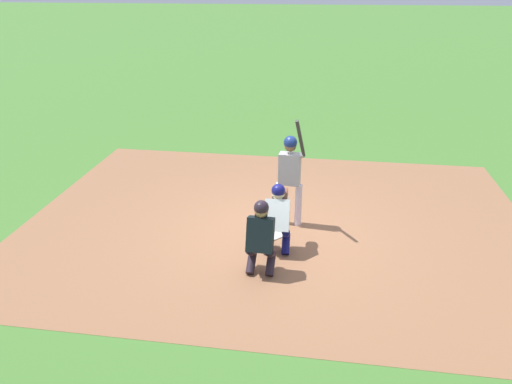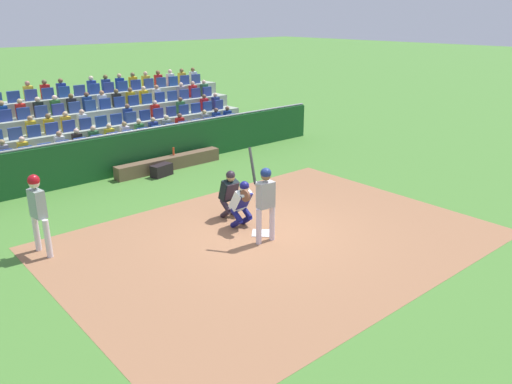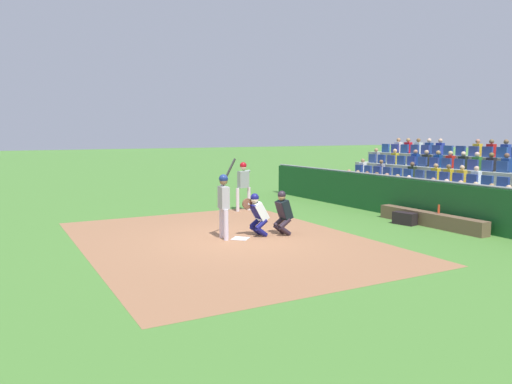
# 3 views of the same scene
# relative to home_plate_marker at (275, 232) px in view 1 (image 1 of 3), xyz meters

# --- Properties ---
(ground_plane) EXTENTS (160.00, 160.00, 0.00)m
(ground_plane) POSITION_rel_home_plate_marker_xyz_m (0.00, 0.00, -0.02)
(ground_plane) COLOR #497F32
(infield_dirt_patch) EXTENTS (9.99, 7.47, 0.01)m
(infield_dirt_patch) POSITION_rel_home_plate_marker_xyz_m (0.00, 0.50, -0.01)
(infield_dirt_patch) COLOR #9A6846
(infield_dirt_patch) RESTS_ON ground_plane
(home_plate_marker) EXTENTS (0.62, 0.62, 0.02)m
(home_plate_marker) POSITION_rel_home_plate_marker_xyz_m (0.00, 0.00, 0.00)
(home_plate_marker) COLOR white
(home_plate_marker) RESTS_ON infield_dirt_patch
(batter_at_plate) EXTENTS (0.56, 0.59, 2.24)m
(batter_at_plate) POSITION_rel_home_plate_marker_xyz_m (0.24, 0.39, 1.11)
(batter_at_plate) COLOR silver
(batter_at_plate) RESTS_ON ground_plane
(catcher_crouching) EXTENTS (0.47, 0.71, 1.26)m
(catcher_crouching) POSITION_rel_home_plate_marker_xyz_m (0.11, -0.59, 0.69)
(catcher_crouching) COLOR navy
(catcher_crouching) RESTS_ON ground_plane
(home_plate_umpire) EXTENTS (0.48, 0.48, 1.31)m
(home_plate_umpire) POSITION_rel_home_plate_marker_xyz_m (-0.11, -1.33, 0.69)
(home_plate_umpire) COLOR #281E28
(home_plate_umpire) RESTS_ON ground_plane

